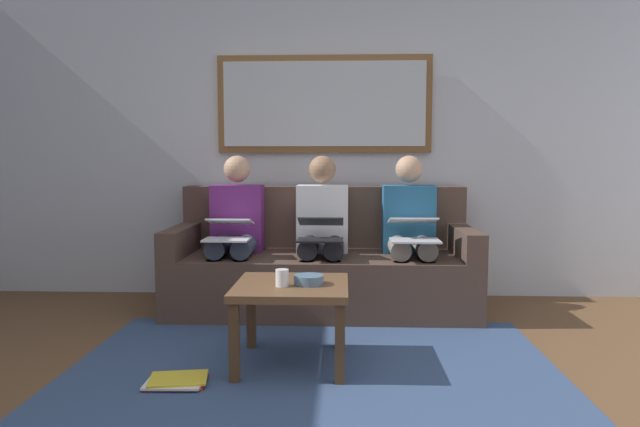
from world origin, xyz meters
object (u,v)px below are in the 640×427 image
at_px(framed_mirror, 324,104).
at_px(coffee_table, 292,296).
at_px(bowl, 309,280).
at_px(couch, 322,266).
at_px(person_middle, 322,228).
at_px(person_right, 235,228).
at_px(laptop_silver, 414,229).
at_px(magazine_stack, 177,381).
at_px(cup, 282,278).
at_px(laptop_white, 229,229).
at_px(person_left, 410,229).
at_px(laptop_black, 321,230).

bearing_deg(framed_mirror, coffee_table, 85.73).
bearing_deg(bowl, couch, -91.21).
relative_size(person_middle, person_right, 1.00).
height_order(laptop_silver, magazine_stack, laptop_silver).
xyz_separation_m(coffee_table, cup, (0.04, 0.07, 0.11)).
bearing_deg(laptop_white, cup, 116.16).
height_order(framed_mirror, laptop_silver, framed_mirror).
bearing_deg(laptop_white, person_left, -169.13).
distance_m(couch, person_left, 0.71).
height_order(bowl, laptop_silver, laptop_silver).
bearing_deg(cup, magazine_stack, 26.04).
bearing_deg(person_right, laptop_silver, 169.43).
relative_size(cup, person_middle, 0.08).
distance_m(coffee_table, bowl, 0.13).
relative_size(coffee_table, person_left, 0.53).
distance_m(cup, bowl, 0.15).
bearing_deg(laptop_silver, laptop_white, 0.32).
height_order(coffee_table, laptop_white, laptop_white).
height_order(bowl, person_middle, person_middle).
relative_size(cup, person_right, 0.08).
distance_m(framed_mirror, bowl, 1.95).
bearing_deg(magazine_stack, laptop_silver, -136.82).
relative_size(person_middle, laptop_white, 3.32).
xyz_separation_m(cup, magazine_stack, (0.50, 0.24, -0.47)).
height_order(coffee_table, person_right, person_right).
bearing_deg(cup, person_right, -68.60).
bearing_deg(person_right, laptop_black, 159.53).
bearing_deg(person_left, coffee_table, 56.52).
xyz_separation_m(framed_mirror, person_left, (-0.64, 0.46, -0.94)).
xyz_separation_m(person_right, magazine_stack, (0.02, 1.46, -0.59)).
relative_size(framed_mirror, person_right, 1.50).
bearing_deg(bowl, laptop_white, -56.27).
distance_m(framed_mirror, cup, 1.99).
bearing_deg(person_left, framed_mirror, -35.52).
relative_size(person_right, laptop_white, 3.32).
bearing_deg(framed_mirror, bowl, 89.08).
height_order(cup, laptop_silver, laptop_silver).
bearing_deg(cup, person_middle, -97.62).
height_order(person_left, laptop_white, person_left).
xyz_separation_m(person_left, magazine_stack, (1.30, 1.46, -0.59)).
xyz_separation_m(person_middle, person_right, (0.64, 0.00, 0.00)).
bearing_deg(laptop_black, cup, 80.54).
relative_size(laptop_silver, person_right, 0.33).
distance_m(person_left, person_middle, 0.64).
xyz_separation_m(laptop_white, magazine_stack, (0.02, 1.22, -0.61)).
distance_m(couch, bowl, 1.24).
height_order(framed_mirror, laptop_black, framed_mirror).
height_order(coffee_table, magazine_stack, coffee_table).
bearing_deg(framed_mirror, person_left, 144.48).
bearing_deg(couch, cup, 82.78).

